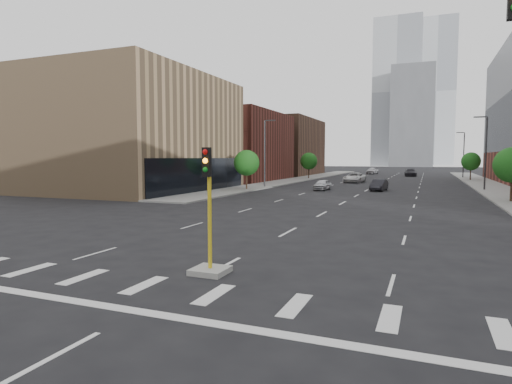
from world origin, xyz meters
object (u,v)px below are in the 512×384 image
Objects in this scene: car_mid_right at (379,185)px; car_deep_right at (410,172)px; median_traffic_signal at (210,246)px; car_distant at (372,171)px; car_near_left at (322,185)px; car_far_left at (355,178)px.

car_deep_right is at bearing 93.02° from car_mid_right.
car_distant is at bearing 93.38° from median_traffic_signal.
car_mid_right is 54.58m from car_distant.
car_mid_right is (6.68, 1.67, 0.03)m from car_near_left.
car_distant is (-9.15, 9.63, 0.03)m from car_deep_right.
car_mid_right is 44.53m from car_deep_right.
car_mid_right is at bearing -65.69° from car_far_left.
car_distant is at bearing 97.92° from car_far_left.
car_distant is at bearing 128.65° from car_deep_right.
car_near_left is 18.01m from car_far_left.
car_mid_right reaches higher than car_near_left.
car_mid_right is at bearing -74.10° from car_distant.
car_deep_right is (3.52, 85.63, -0.14)m from median_traffic_signal.
median_traffic_signal is at bearing -79.63° from car_near_left.
car_deep_right is (8.70, 46.15, 0.16)m from car_near_left.
car_distant is (-7.13, 54.11, 0.16)m from car_mid_right.
median_traffic_signal reaches higher than car_deep_right.
car_deep_right is (2.02, 44.48, 0.13)m from car_mid_right.
car_near_left is at bearing -105.58° from car_deep_right.
car_mid_right is at bearing 16.90° from car_near_left.
car_mid_right is 0.73× the size of car_far_left.
car_far_left is at bearing 89.27° from car_near_left.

